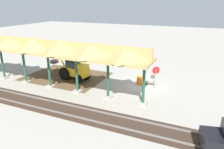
# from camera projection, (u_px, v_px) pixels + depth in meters

# --- Properties ---
(ground_plane) EXTENTS (120.00, 120.00, 0.00)m
(ground_plane) POSITION_uv_depth(u_px,v_px,m) (142.00, 86.00, 22.77)
(ground_plane) COLOR #9E998E
(dirt_work_zone) EXTENTS (9.13, 7.00, 0.01)m
(dirt_work_zone) POSITION_uv_depth(u_px,v_px,m) (66.00, 76.00, 25.65)
(dirt_work_zone) COLOR brown
(dirt_work_zone) RESTS_ON ground
(platform_canopy) EXTENTS (20.89, 3.20, 4.90)m
(platform_canopy) POSITION_uv_depth(u_px,v_px,m) (47.00, 47.00, 21.17)
(platform_canopy) COLOR #9E998E
(platform_canopy) RESTS_ON ground
(rail_tracks) EXTENTS (60.00, 2.58, 0.15)m
(rail_tracks) POSITION_uv_depth(u_px,v_px,m) (111.00, 120.00, 16.09)
(rail_tracks) COLOR slate
(rail_tracks) RESTS_ON ground
(stop_sign) EXTENTS (0.63, 0.48, 2.26)m
(stop_sign) POSITION_uv_depth(u_px,v_px,m) (156.00, 73.00, 21.69)
(stop_sign) COLOR gray
(stop_sign) RESTS_ON ground
(backhoe) EXTENTS (5.14, 2.07, 2.82)m
(backhoe) POSITION_uv_depth(u_px,v_px,m) (74.00, 68.00, 24.34)
(backhoe) COLOR yellow
(backhoe) RESTS_ON ground
(dirt_mound) EXTENTS (5.02, 5.02, 1.45)m
(dirt_mound) POSITION_uv_depth(u_px,v_px,m) (58.00, 74.00, 26.62)
(dirt_mound) COLOR brown
(dirt_mound) RESTS_ON ground
(concrete_pipe) EXTENTS (1.25, 1.26, 1.04)m
(concrete_pipe) POSITION_uv_depth(u_px,v_px,m) (150.00, 79.00, 23.19)
(concrete_pipe) COLOR #9E9384
(concrete_pipe) RESTS_ON ground
(traffic_barrel) EXTENTS (0.56, 0.56, 0.90)m
(traffic_barrel) POSITION_uv_depth(u_px,v_px,m) (139.00, 80.00, 23.00)
(traffic_barrel) COLOR orange
(traffic_barrel) RESTS_ON ground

